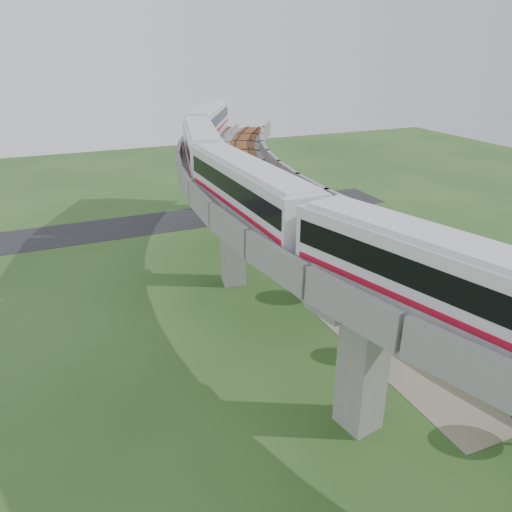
% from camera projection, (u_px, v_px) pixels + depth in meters
% --- Properties ---
extents(ground, '(160.00, 160.00, 0.00)m').
position_uv_depth(ground, '(270.00, 339.00, 38.29)').
color(ground, '#2D4E1F').
rests_on(ground, ground).
extents(dirt_lot, '(18.00, 26.00, 0.04)m').
position_uv_depth(dirt_lot, '(433.00, 314.00, 41.65)').
color(dirt_lot, gray).
rests_on(dirt_lot, ground).
extents(asphalt_road, '(60.00, 8.00, 0.03)m').
position_uv_depth(asphalt_road, '(173.00, 221.00, 63.65)').
color(asphalt_road, '#232326').
rests_on(asphalt_road, ground).
extents(viaduct, '(19.58, 73.98, 11.40)m').
position_uv_depth(viaduct, '(320.00, 221.00, 36.12)').
color(viaduct, '#99968E').
rests_on(viaduct, ground).
extents(metro_train, '(13.28, 61.05, 3.64)m').
position_uv_depth(metro_train, '(249.00, 164.00, 38.35)').
color(metro_train, silver).
rests_on(metro_train, ground).
extents(fence, '(3.87, 38.73, 1.50)m').
position_uv_depth(fence, '(377.00, 306.00, 41.52)').
color(fence, '#2D382D').
rests_on(fence, ground).
extents(tree_0, '(2.11, 2.11, 2.76)m').
position_uv_depth(tree_0, '(273.00, 216.00, 59.48)').
color(tree_0, '#382314').
rests_on(tree_0, ground).
extents(tree_1, '(2.69, 2.69, 3.01)m').
position_uv_depth(tree_1, '(287.00, 241.00, 52.09)').
color(tree_1, '#382314').
rests_on(tree_1, ground).
extents(tree_2, '(2.91, 2.91, 3.63)m').
position_uv_depth(tree_2, '(318.00, 274.00, 43.30)').
color(tree_2, '#382314').
rests_on(tree_2, ground).
extents(tree_3, '(2.34, 2.34, 3.20)m').
position_uv_depth(tree_3, '(381.00, 332.00, 35.06)').
color(tree_3, '#382314').
rests_on(tree_3, ground).
extents(car_white, '(2.25, 3.61, 1.15)m').
position_uv_depth(car_white, '(411.00, 341.00, 36.85)').
color(car_white, silver).
rests_on(car_white, dirt_lot).
extents(car_red, '(3.29, 3.09, 1.11)m').
position_uv_depth(car_red, '(446.00, 319.00, 39.80)').
color(car_red, '#AA0F1F').
rests_on(car_red, dirt_lot).
extents(car_dark, '(5.08, 3.10, 1.38)m').
position_uv_depth(car_dark, '(389.00, 268.00, 48.56)').
color(car_dark, black).
rests_on(car_dark, dirt_lot).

